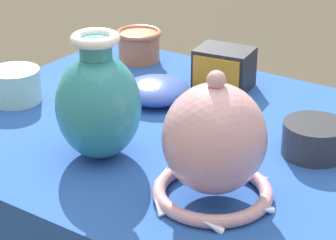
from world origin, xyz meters
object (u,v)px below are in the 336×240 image
Objects in this scene: pot_squat_charcoal at (314,139)px; bowl_shallow_cobalt at (156,90)px; vase_dome_bell at (214,147)px; mosaic_tile_box at (224,68)px; pot_squat_celadon at (15,85)px; vase_tall_bulbous at (98,103)px; cup_wide_terracotta at (139,45)px.

bowl_shallow_cobalt is (-0.38, 0.04, -0.01)m from pot_squat_charcoal.
pot_squat_charcoal is at bearing 72.04° from vase_dome_bell.
pot_squat_charcoal is (0.30, -0.19, -0.01)m from mosaic_tile_box.
pot_squat_celadon is (-0.55, 0.10, -0.06)m from vase_dome_bell.
vase_dome_bell is at bearing -70.05° from mosaic_tile_box.
pot_squat_celadon reaches higher than pot_squat_charcoal.
mosaic_tile_box is (0.02, 0.41, -0.06)m from vase_tall_bulbous.
cup_wide_terracotta is 0.60m from pot_squat_charcoal.
cup_wide_terracotta is at bearing 157.93° from pot_squat_charcoal.
pot_squat_charcoal is 0.64m from pot_squat_celadon.
cup_wide_terracotta is at bearing 118.48° from vase_tall_bulbous.
vase_tall_bulbous is at bearing -145.44° from pot_squat_charcoal.
vase_tall_bulbous is 1.98× the size of pot_squat_charcoal.
vase_tall_bulbous is at bearing -77.21° from bowl_shallow_cobalt.
vase_tall_bulbous is 0.39m from pot_squat_charcoal.
pot_squat_charcoal is 0.79× the size of bowl_shallow_cobalt.
vase_dome_bell is at bearing -3.05° from vase_tall_bulbous.
mosaic_tile_box is 1.23× the size of pot_squat_celadon.
pot_squat_charcoal is at bearing -5.99° from bowl_shallow_cobalt.
vase_dome_bell reaches higher than cup_wide_terracotta.
vase_dome_bell is 0.67m from cup_wide_terracotta.
vase_tall_bulbous is at bearing -16.35° from pot_squat_celadon.
cup_wide_terracotta is 0.78× the size of bowl_shallow_cobalt.
pot_squat_charcoal is (0.08, 0.23, -0.06)m from vase_dome_bell.
bowl_shallow_cobalt is (-0.30, 0.27, -0.07)m from vase_dome_bell.
vase_tall_bulbous is 1.03× the size of vase_dome_bell.
cup_wide_terracotta is (-0.26, 0.04, -0.00)m from mosaic_tile_box.
vase_tall_bulbous is 0.51m from cup_wide_terracotta.
cup_wide_terracotta is 1.05× the size of pot_squat_celadon.
pot_squat_celadon is (-0.31, 0.09, -0.07)m from vase_tall_bulbous.
vase_tall_bulbous is 1.57× the size of bowl_shallow_cobalt.
pot_squat_celadon is (-0.63, -0.13, 0.01)m from pot_squat_charcoal.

